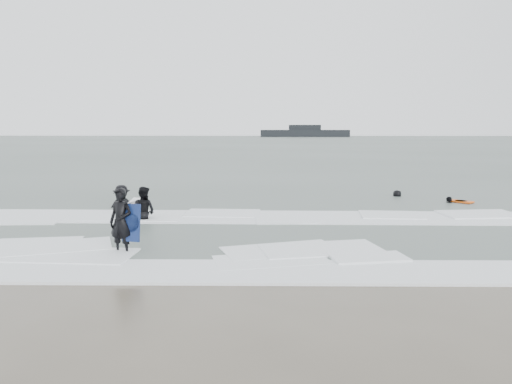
{
  "coord_description": "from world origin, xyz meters",
  "views": [
    {
      "loc": [
        0.48,
        -11.43,
        3.27
      ],
      "look_at": [
        0.0,
        5.0,
        1.1
      ],
      "focal_mm": 35.0,
      "sensor_mm": 36.0,
      "label": 1
    }
  ],
  "objects_px": {
    "surfer_breaker": "(122,209)",
    "surfer_right_far": "(397,197)",
    "surfer_right_near": "(449,204)",
    "vessel_horizon": "(305,133)",
    "surfer_wading": "(144,221)",
    "surfer_centre": "(122,255)"
  },
  "relations": [
    {
      "from": "surfer_centre",
      "to": "surfer_wading",
      "type": "xyz_separation_m",
      "value": [
        -0.59,
        4.57,
        0.0
      ]
    },
    {
      "from": "surfer_centre",
      "to": "vessel_horizon",
      "type": "distance_m",
      "value": 143.14
    },
    {
      "from": "surfer_right_near",
      "to": "vessel_horizon",
      "type": "bearing_deg",
      "value": -124.28
    },
    {
      "from": "surfer_wading",
      "to": "vessel_horizon",
      "type": "height_order",
      "value": "vessel_horizon"
    },
    {
      "from": "surfer_centre",
      "to": "surfer_right_far",
      "type": "relative_size",
      "value": 1.17
    },
    {
      "from": "surfer_breaker",
      "to": "vessel_horizon",
      "type": "bearing_deg",
      "value": 69.2
    },
    {
      "from": "surfer_breaker",
      "to": "surfer_wading",
      "type": "bearing_deg",
      "value": -72.98
    },
    {
      "from": "surfer_centre",
      "to": "surfer_breaker",
      "type": "relative_size",
      "value": 0.97
    },
    {
      "from": "surfer_centre",
      "to": "surfer_right_far",
      "type": "bearing_deg",
      "value": 67.48
    },
    {
      "from": "surfer_right_far",
      "to": "vessel_horizon",
      "type": "xyz_separation_m",
      "value": [
        4.57,
        131.73,
        1.37
      ]
    },
    {
      "from": "surfer_right_near",
      "to": "surfer_breaker",
      "type": "bearing_deg",
      "value": -26.14
    },
    {
      "from": "surfer_wading",
      "to": "surfer_centre",
      "type": "bearing_deg",
      "value": 120.63
    },
    {
      "from": "surfer_centre",
      "to": "surfer_right_near",
      "type": "xyz_separation_m",
      "value": [
        11.38,
        8.77,
        0.0
      ]
    },
    {
      "from": "surfer_centre",
      "to": "surfer_right_near",
      "type": "distance_m",
      "value": 14.37
    },
    {
      "from": "surfer_breaker",
      "to": "surfer_right_near",
      "type": "xyz_separation_m",
      "value": [
        13.51,
        1.64,
        0.0
      ]
    },
    {
      "from": "surfer_breaker",
      "to": "surfer_right_far",
      "type": "bearing_deg",
      "value": 2.93
    },
    {
      "from": "surfer_breaker",
      "to": "surfer_right_far",
      "type": "relative_size",
      "value": 1.21
    },
    {
      "from": "surfer_right_near",
      "to": "surfer_right_far",
      "type": "distance_m",
      "value": 2.58
    },
    {
      "from": "surfer_breaker",
      "to": "surfer_right_far",
      "type": "height_order",
      "value": "surfer_breaker"
    },
    {
      "from": "surfer_breaker",
      "to": "surfer_right_near",
      "type": "distance_m",
      "value": 13.61
    },
    {
      "from": "surfer_right_near",
      "to": "surfer_wading",
      "type": "bearing_deg",
      "value": -13.72
    },
    {
      "from": "vessel_horizon",
      "to": "surfer_centre",
      "type": "bearing_deg",
      "value": -95.71
    }
  ]
}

